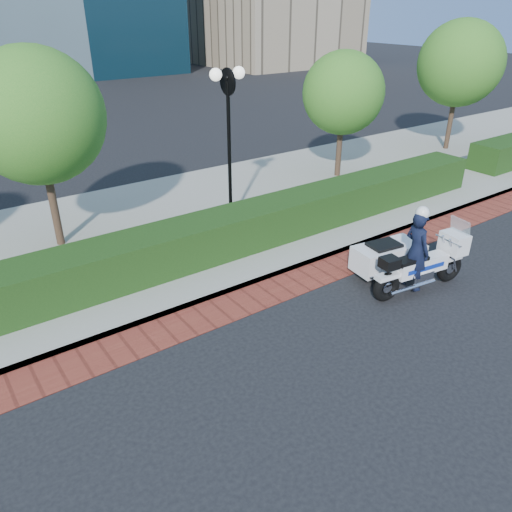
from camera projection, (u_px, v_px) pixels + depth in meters
ground at (328, 317)px, 10.32m from camera, size 120.00×120.00×0.00m
brick_strip at (283, 287)px, 11.41m from camera, size 60.00×1.00×0.01m
sidewalk at (188, 222)px, 14.63m from camera, size 60.00×8.00×0.15m
hedge_main at (232, 231)px, 12.63m from camera, size 18.00×1.20×1.00m
lamppost at (229, 123)px, 13.26m from camera, size 1.02×0.70×4.21m
tree_b at (36, 117)px, 11.65m from camera, size 3.20×3.20×4.89m
tree_c at (343, 93)px, 17.02m from camera, size 2.80×2.80×4.30m
tree_d at (460, 63)px, 20.13m from camera, size 3.40×3.40×5.16m
police_motorcycle at (406, 257)px, 11.22m from camera, size 2.55×1.97×2.07m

